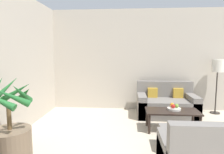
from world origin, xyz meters
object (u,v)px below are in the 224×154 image
apple_red (173,106)px  ottoman (178,139)px  coffee_table (172,113)px  potted_palm (10,135)px  orange_fruit (172,105)px  floor_lamp (218,69)px  fruit_bowl (174,109)px  sofa_loveseat (166,105)px  apple_green (177,106)px

apple_red → ottoman: size_ratio=0.14×
coffee_table → apple_red: bearing=53.4°
potted_palm → orange_fruit: (2.56, 1.46, 0.10)m
floor_lamp → apple_red: 1.93m
potted_palm → apple_red: 2.89m
fruit_bowl → apple_red: apple_red is taller
apple_red → orange_fruit: 0.10m
coffee_table → apple_red: apple_red is taller
potted_palm → sofa_loveseat: size_ratio=0.86×
apple_red → ottoman: bearing=-96.3°
coffee_table → ottoman: 0.82m
apple_red → orange_fruit: bearing=86.4°
fruit_bowl → coffee_table: bearing=-129.7°
potted_palm → sofa_loveseat: (2.60, 2.29, -0.11)m
fruit_bowl → apple_green: 0.08m
potted_palm → fruit_bowl: potted_palm is taller
potted_palm → ottoman: potted_palm is taller
sofa_loveseat → apple_red: (-0.05, -0.93, 0.21)m
sofa_loveseat → orange_fruit: (-0.04, -0.83, 0.21)m
ottoman → apple_red: bearing=83.7°
floor_lamp → orange_fruit: (-1.34, -1.12, -0.65)m
fruit_bowl → potted_palm: bearing=-151.7°
apple_green → ottoman: bearing=-101.1°
sofa_loveseat → fruit_bowl: size_ratio=5.29×
ottoman → apple_green: bearing=78.9°
apple_red → orange_fruit: size_ratio=0.96×
floor_lamp → coffee_table: floor_lamp is taller
sofa_loveseat → apple_green: size_ratio=17.65×
apple_red → potted_palm: bearing=-152.0°
orange_fruit → potted_palm: bearing=-150.3°
floor_lamp → fruit_bowl: 1.92m
coffee_table → sofa_loveseat: bearing=86.2°
coffee_table → ottoman: size_ratio=1.82×
fruit_bowl → sofa_loveseat: bearing=88.7°
apple_green → coffee_table: bearing=-145.4°
apple_red → orange_fruit: (0.01, 0.10, 0.00)m
potted_palm → ottoman: size_ratio=2.14×
sofa_loveseat → fruit_bowl: 0.91m
coffee_table → fruit_bowl: (0.04, 0.05, 0.07)m
apple_green → apple_red: bearing=-151.2°
floor_lamp → ottoman: bearing=-125.0°
sofa_loveseat → ottoman: size_ratio=2.48×
apple_green → potted_palm: bearing=-152.0°
apple_green → orange_fruit: size_ratio=0.95×
floor_lamp → apple_red: floor_lamp is taller
sofa_loveseat → coffee_table: size_ratio=1.36×
fruit_bowl → ottoman: fruit_bowl is taller
apple_green → orange_fruit: (-0.07, 0.06, 0.00)m
sofa_loveseat → apple_green: sofa_loveseat is taller
apple_green → ottoman: 0.93m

